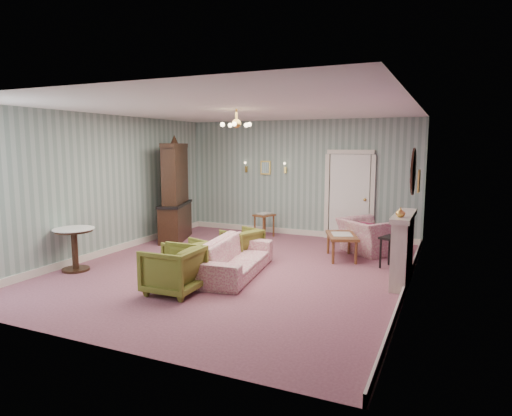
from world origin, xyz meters
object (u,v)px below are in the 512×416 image
at_px(wingback_chair, 369,230).
at_px(coffee_table, 341,246).
at_px(olive_chair_a, 173,268).
at_px(olive_chair_c, 242,242).
at_px(side_table_black, 393,253).
at_px(dresser, 175,189).
at_px(fireplace, 403,248).
at_px(pedestal_table, 75,249).
at_px(olive_chair_b, 187,256).
at_px(sofa_chintz, 235,251).

relative_size(wingback_chair, coffee_table, 1.14).
height_order(olive_chair_a, coffee_table, olive_chair_a).
height_order(olive_chair_c, side_table_black, olive_chair_c).
xyz_separation_m(olive_chair_c, coffee_table, (1.82, 0.84, -0.09)).
bearing_deg(side_table_black, dresser, 174.21).
distance_m(fireplace, pedestal_table, 5.77).
xyz_separation_m(dresser, side_table_black, (5.13, -0.52, -0.93)).
xyz_separation_m(olive_chair_a, olive_chair_b, (-0.33, 0.90, -0.07)).
xyz_separation_m(olive_chair_b, wingback_chair, (2.62, 2.96, 0.15)).
relative_size(olive_chair_c, sofa_chintz, 0.32).
bearing_deg(dresser, pedestal_table, -112.28).
relative_size(sofa_chintz, wingback_chair, 1.92).
bearing_deg(olive_chair_a, sofa_chintz, 161.60).
relative_size(olive_chair_a, dresser, 0.33).
bearing_deg(coffee_table, pedestal_table, -146.17).
bearing_deg(olive_chair_b, wingback_chair, 156.84).
distance_m(olive_chair_c, sofa_chintz, 1.08).
xyz_separation_m(olive_chair_b, pedestal_table, (-2.02, -0.59, 0.06)).
bearing_deg(wingback_chair, olive_chair_a, 99.65).
relative_size(olive_chair_b, dresser, 0.27).
height_order(olive_chair_b, olive_chair_c, olive_chair_c).
bearing_deg(olive_chair_c, olive_chair_b, 5.78).
distance_m(olive_chair_a, olive_chair_c, 2.31).
height_order(wingback_chair, pedestal_table, wingback_chair).
bearing_deg(olive_chair_c, sofa_chintz, 40.38).
height_order(olive_chair_c, sofa_chintz, sofa_chintz).
bearing_deg(side_table_black, wingback_chair, 120.41).
bearing_deg(pedestal_table, dresser, 87.50).
distance_m(olive_chair_c, fireplace, 3.12).
height_order(sofa_chintz, side_table_black, sofa_chintz).
distance_m(sofa_chintz, coffee_table, 2.37).
xyz_separation_m(olive_chair_c, sofa_chintz, (0.35, -1.02, 0.08)).
relative_size(olive_chair_a, coffee_table, 0.82).
bearing_deg(dresser, olive_chair_a, -76.01).
bearing_deg(side_table_black, fireplace, -72.88).
height_order(olive_chair_a, pedestal_table, olive_chair_a).
distance_m(olive_chair_a, sofa_chintz, 1.35).
relative_size(olive_chair_a, sofa_chintz, 0.38).
bearing_deg(dresser, olive_chair_b, -71.83).
height_order(fireplace, coffee_table, fireplace).
height_order(dresser, fireplace, dresser).
bearing_deg(fireplace, olive_chair_c, 174.45).
height_order(olive_chair_a, olive_chair_c, olive_chair_a).
relative_size(sofa_chintz, dresser, 0.87).
relative_size(olive_chair_b, coffee_table, 0.69).
distance_m(dresser, coffee_table, 4.22).
relative_size(fireplace, pedestal_table, 1.77).
bearing_deg(side_table_black, olive_chair_b, -149.70).
bearing_deg(olive_chair_a, olive_chair_b, -160.44).
relative_size(wingback_chair, side_table_black, 1.87).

